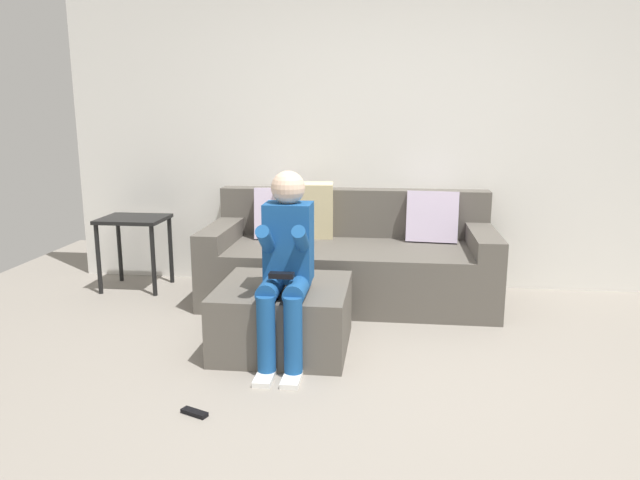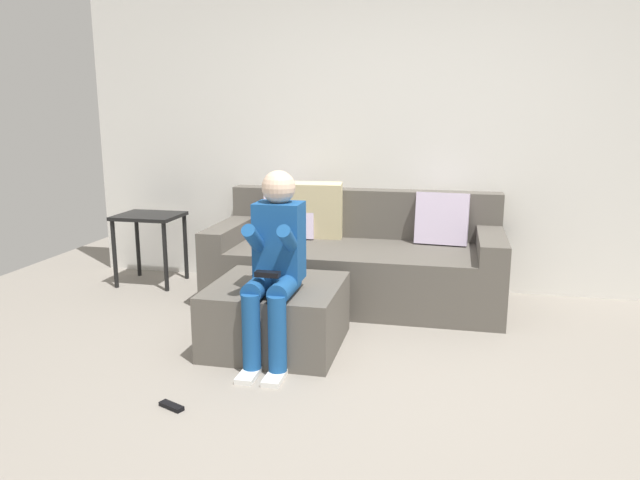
{
  "view_description": "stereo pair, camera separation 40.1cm",
  "coord_description": "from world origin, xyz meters",
  "px_view_note": "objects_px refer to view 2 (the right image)",
  "views": [
    {
      "loc": [
        0.03,
        -2.89,
        1.48
      ],
      "look_at": [
        -0.46,
        1.18,
        0.59
      ],
      "focal_mm": 33.68,
      "sensor_mm": 36.0,
      "label": 1
    },
    {
      "loc": [
        0.43,
        -2.82,
        1.48
      ],
      "look_at": [
        -0.46,
        1.18,
        0.59
      ],
      "focal_mm": 33.68,
      "sensor_mm": 36.0,
      "label": 2
    }
  ],
  "objects_px": {
    "ottoman": "(277,315)",
    "side_table": "(149,226)",
    "remote_near_ottoman": "(171,406)",
    "person_seated": "(275,258)",
    "couch_sectional": "(355,260)"
  },
  "relations": [
    {
      "from": "couch_sectional",
      "to": "side_table",
      "type": "relative_size",
      "value": 3.66
    },
    {
      "from": "ottoman",
      "to": "person_seated",
      "type": "distance_m",
      "value": 0.47
    },
    {
      "from": "couch_sectional",
      "to": "side_table",
      "type": "height_order",
      "value": "couch_sectional"
    },
    {
      "from": "ottoman",
      "to": "remote_near_ottoman",
      "type": "xyz_separation_m",
      "value": [
        -0.29,
        -0.92,
        -0.19
      ]
    },
    {
      "from": "person_seated",
      "to": "remote_near_ottoman",
      "type": "xyz_separation_m",
      "value": [
        -0.34,
        -0.72,
        -0.62
      ]
    },
    {
      "from": "couch_sectional",
      "to": "remote_near_ottoman",
      "type": "relative_size",
      "value": 15.48
    },
    {
      "from": "person_seated",
      "to": "couch_sectional",
      "type": "bearing_deg",
      "value": 77.93
    },
    {
      "from": "ottoman",
      "to": "side_table",
      "type": "bearing_deg",
      "value": 142.27
    },
    {
      "from": "couch_sectional",
      "to": "ottoman",
      "type": "relative_size",
      "value": 2.76
    },
    {
      "from": "ottoman",
      "to": "side_table",
      "type": "distance_m",
      "value": 1.89
    },
    {
      "from": "person_seated",
      "to": "ottoman",
      "type": "bearing_deg",
      "value": 105.62
    },
    {
      "from": "person_seated",
      "to": "side_table",
      "type": "relative_size",
      "value": 1.86
    },
    {
      "from": "side_table",
      "to": "remote_near_ottoman",
      "type": "xyz_separation_m",
      "value": [
        1.19,
        -2.06,
        -0.49
      ]
    },
    {
      "from": "couch_sectional",
      "to": "remote_near_ottoman",
      "type": "distance_m",
      "value": 2.12
    },
    {
      "from": "couch_sectional",
      "to": "remote_near_ottoman",
      "type": "xyz_separation_m",
      "value": [
        -0.62,
        -2.01,
        -0.31
      ]
    }
  ]
}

